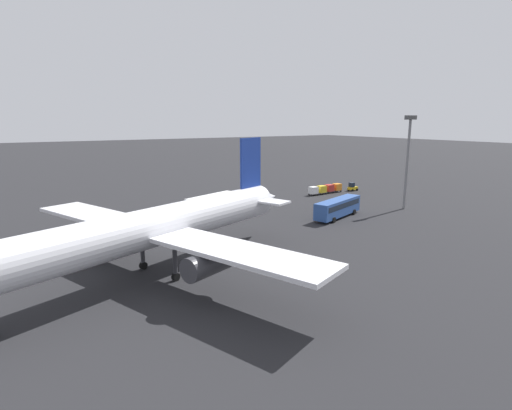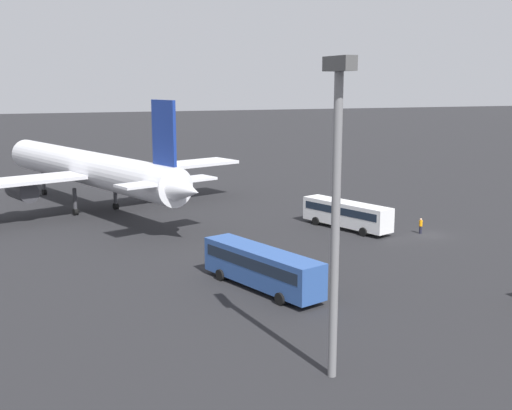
{
  "view_description": "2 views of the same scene",
  "coord_description": "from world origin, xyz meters",
  "px_view_note": "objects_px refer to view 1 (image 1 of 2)",
  "views": [
    {
      "loc": [
        38.52,
        76.35,
        17.33
      ],
      "look_at": [
        2.0,
        17.63,
        2.67
      ],
      "focal_mm": 28.0,
      "sensor_mm": 36.0,
      "label": 1
    },
    {
      "loc": [
        -59.4,
        41.52,
        17.01
      ],
      "look_at": [
        4.81,
        18.8,
        3.76
      ],
      "focal_mm": 45.0,
      "sensor_mm": 36.0,
      "label": 2
    }
  ],
  "objects_px": {
    "cargo_cart_red": "(329,188)",
    "airplane": "(146,230)",
    "cargo_cart_yellow": "(322,189)",
    "cargo_cart_orange": "(337,187)",
    "cargo_cart_white": "(313,190)",
    "shuttle_bus_near": "(212,202)",
    "worker_person": "(218,199)",
    "baggage_tug": "(352,187)",
    "shuttle_bus_far": "(338,207)"
  },
  "relations": [
    {
      "from": "airplane",
      "to": "cargo_cart_yellow",
      "type": "xyz_separation_m",
      "value": [
        -51.16,
        -29.67,
        -4.43
      ]
    },
    {
      "from": "airplane",
      "to": "cargo_cart_orange",
      "type": "height_order",
      "value": "airplane"
    },
    {
      "from": "baggage_tug",
      "to": "worker_person",
      "type": "xyz_separation_m",
      "value": [
        35.31,
        -4.63,
        -0.07
      ]
    },
    {
      "from": "cargo_cart_red",
      "to": "cargo_cart_white",
      "type": "relative_size",
      "value": 1.0
    },
    {
      "from": "baggage_tug",
      "to": "cargo_cart_red",
      "type": "distance_m",
      "value": 7.2
    },
    {
      "from": "airplane",
      "to": "cargo_cart_white",
      "type": "height_order",
      "value": "airplane"
    },
    {
      "from": "airplane",
      "to": "cargo_cart_yellow",
      "type": "relative_size",
      "value": 23.03
    },
    {
      "from": "shuttle_bus_near",
      "to": "shuttle_bus_far",
      "type": "height_order",
      "value": "shuttle_bus_far"
    },
    {
      "from": "baggage_tug",
      "to": "cargo_cart_white",
      "type": "height_order",
      "value": "baggage_tug"
    },
    {
      "from": "shuttle_bus_near",
      "to": "cargo_cart_red",
      "type": "bearing_deg",
      "value": 164.3
    },
    {
      "from": "cargo_cart_orange",
      "to": "cargo_cart_white",
      "type": "height_order",
      "value": "same"
    },
    {
      "from": "cargo_cart_yellow",
      "to": "cargo_cart_orange",
      "type": "bearing_deg",
      "value": -175.36
    },
    {
      "from": "shuttle_bus_far",
      "to": "worker_person",
      "type": "relative_size",
      "value": 7.44
    },
    {
      "from": "baggage_tug",
      "to": "cargo_cart_orange",
      "type": "relative_size",
      "value": 1.14
    },
    {
      "from": "cargo_cart_yellow",
      "to": "cargo_cart_white",
      "type": "height_order",
      "value": "same"
    },
    {
      "from": "shuttle_bus_far",
      "to": "worker_person",
      "type": "distance_m",
      "value": 26.74
    },
    {
      "from": "airplane",
      "to": "cargo_cart_red",
      "type": "relative_size",
      "value": 23.03
    },
    {
      "from": "airplane",
      "to": "worker_person",
      "type": "distance_m",
      "value": 42.81
    },
    {
      "from": "airplane",
      "to": "shuttle_bus_far",
      "type": "distance_m",
      "value": 39.62
    },
    {
      "from": "baggage_tug",
      "to": "cargo_cart_orange",
      "type": "height_order",
      "value": "baggage_tug"
    },
    {
      "from": "shuttle_bus_near",
      "to": "airplane",
      "type": "bearing_deg",
      "value": 31.69
    },
    {
      "from": "baggage_tug",
      "to": "cargo_cart_red",
      "type": "xyz_separation_m",
      "value": [
        7.16,
        -0.69,
        0.25
      ]
    },
    {
      "from": "shuttle_bus_far",
      "to": "cargo_cart_orange",
      "type": "xyz_separation_m",
      "value": [
        -18.39,
        -19.83,
        -0.82
      ]
    },
    {
      "from": "worker_person",
      "to": "cargo_cart_red",
      "type": "xyz_separation_m",
      "value": [
        -28.16,
        3.95,
        0.32
      ]
    },
    {
      "from": "worker_person",
      "to": "cargo_cart_white",
      "type": "relative_size",
      "value": 0.82
    },
    {
      "from": "cargo_cart_orange",
      "to": "cargo_cart_yellow",
      "type": "height_order",
      "value": "same"
    },
    {
      "from": "shuttle_bus_far",
      "to": "cargo_cart_yellow",
      "type": "bearing_deg",
      "value": -143.12
    },
    {
      "from": "cargo_cart_orange",
      "to": "shuttle_bus_near",
      "type": "bearing_deg",
      "value": 4.87
    },
    {
      "from": "cargo_cart_orange",
      "to": "cargo_cart_yellow",
      "type": "bearing_deg",
      "value": 4.64
    },
    {
      "from": "worker_person",
      "to": "baggage_tug",
      "type": "bearing_deg",
      "value": 172.53
    },
    {
      "from": "shuttle_bus_near",
      "to": "cargo_cart_orange",
      "type": "distance_m",
      "value": 35.8
    },
    {
      "from": "cargo_cart_red",
      "to": "cargo_cart_yellow",
      "type": "distance_m",
      "value": 2.68
    },
    {
      "from": "baggage_tug",
      "to": "cargo_cart_orange",
      "type": "bearing_deg",
      "value": -10.79
    },
    {
      "from": "shuttle_bus_near",
      "to": "shuttle_bus_far",
      "type": "distance_m",
      "value": 24.1
    },
    {
      "from": "worker_person",
      "to": "cargo_cart_yellow",
      "type": "distance_m",
      "value": 25.85
    },
    {
      "from": "shuttle_bus_far",
      "to": "worker_person",
      "type": "bearing_deg",
      "value": -81.43
    },
    {
      "from": "cargo_cart_red",
      "to": "airplane",
      "type": "bearing_deg",
      "value": 29.12
    },
    {
      "from": "cargo_cart_yellow",
      "to": "airplane",
      "type": "bearing_deg",
      "value": 30.11
    },
    {
      "from": "shuttle_bus_near",
      "to": "shuttle_bus_far",
      "type": "xyz_separation_m",
      "value": [
        -17.28,
        16.79,
        0.11
      ]
    },
    {
      "from": "airplane",
      "to": "cargo_cart_red",
      "type": "height_order",
      "value": "airplane"
    },
    {
      "from": "shuttle_bus_near",
      "to": "cargo_cart_red",
      "type": "relative_size",
      "value": 5.67
    },
    {
      "from": "airplane",
      "to": "shuttle_bus_near",
      "type": "distance_m",
      "value": 34.34
    },
    {
      "from": "shuttle_bus_far",
      "to": "baggage_tug",
      "type": "xyz_separation_m",
      "value": [
        -22.89,
        -19.02,
        -1.07
      ]
    },
    {
      "from": "baggage_tug",
      "to": "worker_person",
      "type": "relative_size",
      "value": 1.39
    },
    {
      "from": "cargo_cart_red",
      "to": "shuttle_bus_near",
      "type": "bearing_deg",
      "value": 5.05
    },
    {
      "from": "shuttle_bus_near",
      "to": "baggage_tug",
      "type": "relative_size",
      "value": 4.96
    },
    {
      "from": "shuttle_bus_near",
      "to": "worker_person",
      "type": "relative_size",
      "value": 6.88
    },
    {
      "from": "airplane",
      "to": "cargo_cart_orange",
      "type": "distance_m",
      "value": 64.15
    },
    {
      "from": "shuttle_bus_near",
      "to": "baggage_tug",
      "type": "xyz_separation_m",
      "value": [
        -40.17,
        -2.23,
        -0.96
      ]
    },
    {
      "from": "cargo_cart_red",
      "to": "cargo_cart_yellow",
      "type": "xyz_separation_m",
      "value": [
        2.66,
        0.31,
        0.0
      ]
    }
  ]
}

